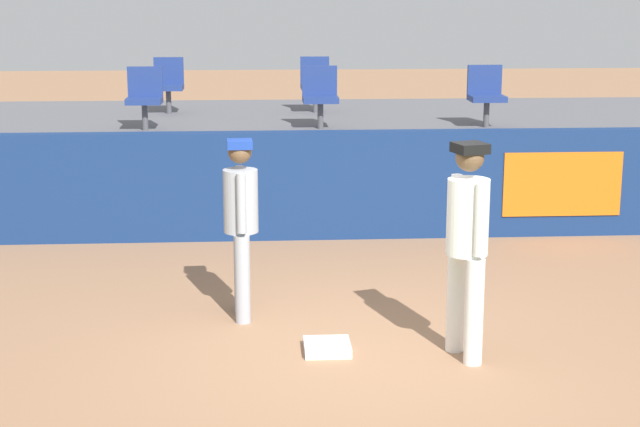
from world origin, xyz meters
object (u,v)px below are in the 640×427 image
(first_base, at_px, (327,347))
(seat_back_left, at_px, (168,82))
(player_runner_visitor, at_px, (241,216))
(seat_front_left, at_px, (145,95))
(player_fielder_home, at_px, (467,235))
(seat_front_right, at_px, (486,92))
(seat_back_center, at_px, (315,81))
(seat_front_center, at_px, (320,94))

(first_base, relative_size, seat_back_left, 0.48)
(player_runner_visitor, distance_m, seat_front_left, 4.71)
(player_fielder_home, height_order, seat_front_right, seat_front_right)
(player_runner_visitor, xyz_separation_m, seat_back_center, (1.06, 6.26, 0.67))
(player_runner_visitor, height_order, seat_front_left, seat_front_left)
(first_base, height_order, seat_front_left, seat_front_left)
(seat_front_right, xyz_separation_m, seat_front_left, (-4.66, -0.00, -0.00))
(seat_front_right, relative_size, seat_front_center, 1.00)
(player_runner_visitor, bearing_deg, first_base, 34.63)
(player_runner_visitor, relative_size, seat_front_left, 2.04)
(seat_front_right, distance_m, seat_front_left, 4.66)
(seat_front_right, bearing_deg, seat_back_left, 158.19)
(seat_front_right, bearing_deg, player_fielder_home, -104.13)
(player_fielder_home, distance_m, seat_front_center, 5.73)
(seat_back_center, xyz_separation_m, seat_front_left, (-2.41, -1.80, 0.00))
(seat_front_right, relative_size, seat_back_left, 1.00)
(first_base, bearing_deg, seat_front_center, 87.07)
(first_base, relative_size, seat_front_center, 0.48)
(player_runner_visitor, relative_size, seat_front_center, 2.04)
(player_runner_visitor, height_order, seat_front_center, seat_front_center)
(seat_front_right, bearing_deg, player_runner_visitor, -126.57)
(player_runner_visitor, bearing_deg, seat_front_left, -165.97)
(player_runner_visitor, height_order, seat_back_center, seat_back_center)
(first_base, xyz_separation_m, seat_front_center, (0.28, 5.44, 1.62))
(seat_front_right, bearing_deg, seat_back_center, 141.40)
(player_fielder_home, xyz_separation_m, seat_back_left, (-3.08, 7.43, 0.59))
(player_fielder_home, height_order, seat_back_center, seat_back_center)
(seat_front_center, distance_m, seat_back_left, 2.85)
(seat_back_center, height_order, seat_front_center, same)
(seat_back_center, bearing_deg, seat_front_center, -91.16)
(player_fielder_home, relative_size, seat_front_right, 2.20)
(player_fielder_home, relative_size, player_runner_visitor, 1.08)
(first_base, bearing_deg, player_runner_visitor, 127.42)
(player_fielder_home, distance_m, seat_front_right, 5.83)
(first_base, distance_m, seat_front_right, 6.23)
(player_runner_visitor, relative_size, seat_back_left, 2.04)
(seat_front_right, bearing_deg, seat_front_left, -180.00)
(seat_front_center, relative_size, seat_back_left, 1.00)
(seat_front_right, distance_m, seat_front_center, 2.29)
(player_fielder_home, xyz_separation_m, player_runner_visitor, (-1.90, 1.16, -0.08))
(first_base, xyz_separation_m, player_fielder_home, (1.15, -0.19, 1.03))
(player_runner_visitor, distance_m, seat_back_left, 6.41)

